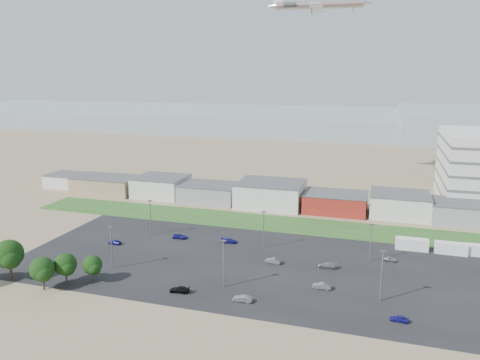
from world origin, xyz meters
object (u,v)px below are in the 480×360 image
at_px(parked_car_2, 399,319).
at_px(parked_car_7, 273,261).
at_px(airliner, 319,5).
at_px(parked_car_6, 229,241).
at_px(parked_car_1, 322,286).
at_px(parked_car_3, 180,289).
at_px(box_trailer_a, 412,244).
at_px(parked_car_5, 115,242).
at_px(parked_car_8, 390,259).
at_px(parked_car_13, 243,299).
at_px(parked_car_9, 180,236).
at_px(parked_car_12, 327,265).

distance_m(parked_car_2, parked_car_7, 34.35).
height_order(airliner, parked_car_6, airliner).
relative_size(airliner, parked_car_1, 10.13).
height_order(airliner, parked_car_3, airliner).
bearing_deg(parked_car_7, box_trailer_a, 127.62).
bearing_deg(parked_car_5, parked_car_1, 81.50).
bearing_deg(parked_car_2, parked_car_8, -172.53).
height_order(parked_car_6, parked_car_13, parked_car_13).
height_order(parked_car_2, parked_car_5, parked_car_5).
bearing_deg(parked_car_6, parked_car_7, -131.52).
xyz_separation_m(parked_car_5, parked_car_6, (28.67, 9.93, 0.03)).
bearing_deg(parked_car_8, box_trailer_a, -25.41).
bearing_deg(parked_car_9, parked_car_2, -119.29).
relative_size(parked_car_3, parked_car_8, 1.28).
xyz_separation_m(parked_car_9, parked_car_12, (41.07, -8.33, 0.06)).
distance_m(parked_car_12, parked_car_13, 25.84).
xyz_separation_m(airliner, parked_car_1, (16.28, -96.88, -69.35)).
distance_m(parked_car_3, parked_car_7, 25.50).
xyz_separation_m(parked_car_5, parked_car_7, (43.13, -0.14, 0.05)).
relative_size(parked_car_6, parked_car_12, 0.98).
height_order(airliner, parked_car_13, airliner).
bearing_deg(parked_car_7, parked_car_2, 62.03).
height_order(box_trailer_a, parked_car_5, box_trailer_a).
bearing_deg(box_trailer_a, parked_car_3, -140.96).
bearing_deg(parked_car_2, parked_car_7, -120.34).
bearing_deg(parked_car_6, parked_car_8, -97.49).
distance_m(parked_car_8, parked_car_12, 16.38).
xyz_separation_m(box_trailer_a, parked_car_9, (-60.50, -9.78, -0.94)).
height_order(parked_car_5, parked_car_8, parked_car_5).
xyz_separation_m(parked_car_6, parked_car_12, (27.12, -9.06, 0.01)).
bearing_deg(parked_car_8, airliner, 25.12).
bearing_deg(parked_car_7, parked_car_13, 3.13).
distance_m(parked_car_1, parked_car_8, 24.08).
height_order(box_trailer_a, parked_car_2, box_trailer_a).
bearing_deg(airliner, parked_car_2, -78.25).
xyz_separation_m(box_trailer_a, parked_car_8, (-5.41, -9.65, -0.94)).
bearing_deg(parked_car_13, parked_car_9, -139.71).
distance_m(parked_car_2, parked_car_6, 51.98).
relative_size(airliner, parked_car_9, 9.80).
xyz_separation_m(parked_car_3, parked_car_12, (27.65, 21.64, 0.02)).
bearing_deg(airliner, parked_car_12, -84.21).
bearing_deg(parked_car_13, parked_car_12, 145.50).
relative_size(parked_car_2, parked_car_6, 0.77).
relative_size(parked_car_1, parked_car_3, 0.94).
xyz_separation_m(airliner, parked_car_5, (-39.78, -86.44, -69.40)).
height_order(airliner, parked_car_8, airliner).
relative_size(box_trailer_a, parked_car_8, 2.43).
height_order(parked_car_12, parked_car_13, parked_car_13).
height_order(box_trailer_a, parked_car_9, box_trailer_a).
bearing_deg(parked_car_3, parked_car_7, 138.63).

